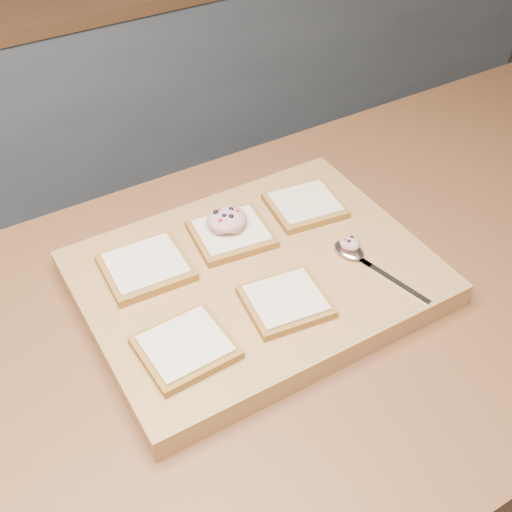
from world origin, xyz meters
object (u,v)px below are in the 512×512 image
Objects in this scene: tuna_salad_dollop at (227,219)px; spoon at (355,255)px; bread_far_center at (231,233)px; cutting_board at (256,278)px.

tuna_salad_dollop is 0.36× the size of spoon.
tuna_salad_dollop is 0.21m from spoon.
tuna_salad_dollop is at bearing 134.34° from spoon.
tuna_salad_dollop reaches higher than bread_far_center.
cutting_board is 0.09m from bread_far_center.
tuna_salad_dollop is at bearing 89.57° from cutting_board.
spoon reaches higher than cutting_board.
cutting_board is 7.99× the size of tuna_salad_dollop.
bread_far_center is at bearing 87.84° from cutting_board.
spoon is at bearing -21.10° from cutting_board.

